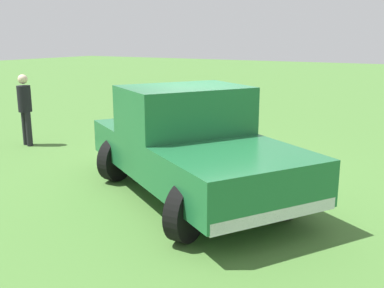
# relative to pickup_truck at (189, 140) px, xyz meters

# --- Properties ---
(ground_plane) EXTENTS (80.00, 80.00, 0.00)m
(ground_plane) POSITION_rel_pickup_truck_xyz_m (0.88, 0.36, -0.94)
(ground_plane) COLOR #477533
(pickup_truck) EXTENTS (4.04, 4.86, 1.81)m
(pickup_truck) POSITION_rel_pickup_truck_xyz_m (0.00, 0.00, 0.00)
(pickup_truck) COLOR black
(pickup_truck) RESTS_ON ground_plane
(person_bystander) EXTENTS (0.39, 0.39, 1.73)m
(person_bystander) POSITION_rel_pickup_truck_xyz_m (1.00, 5.21, 0.04)
(person_bystander) COLOR black
(person_bystander) RESTS_ON ground_plane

